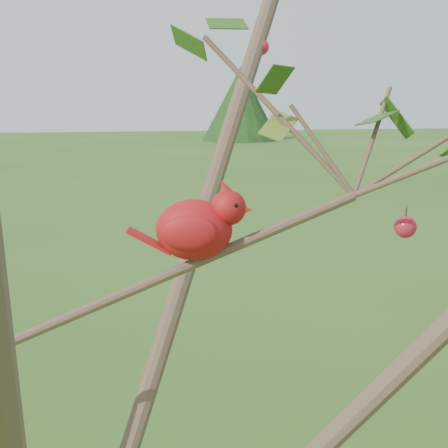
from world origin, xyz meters
name	(u,v)px	position (x,y,z in m)	size (l,w,h in m)	color
crabapple_tree	(29,267)	(0.03, -0.02, 2.12)	(2.35, 2.05, 2.95)	#493827
cardinal	(198,227)	(0.29, 0.07, 2.15)	(0.21, 0.12, 0.15)	#A40E19
distant_trees	(119,112)	(0.35, 26.34, 1.61)	(44.44, 14.08, 3.77)	#493827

